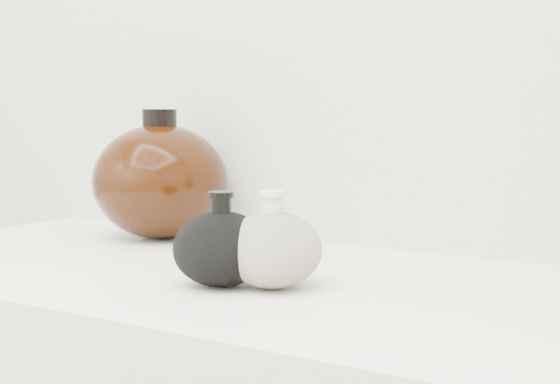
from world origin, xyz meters
The scene contains 3 objects.
black_gourd_vase centered at (-0.02, 0.88, 0.94)m, with size 0.13×0.13×0.11m.
cream_gourd_vase centered at (0.04, 0.90, 0.94)m, with size 0.11×0.11×0.11m.
left_round_pot centered at (-0.30, 1.10, 0.99)m, with size 0.25×0.25×0.20m.
Camera 1 is at (0.50, 0.17, 1.10)m, focal length 50.00 mm.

